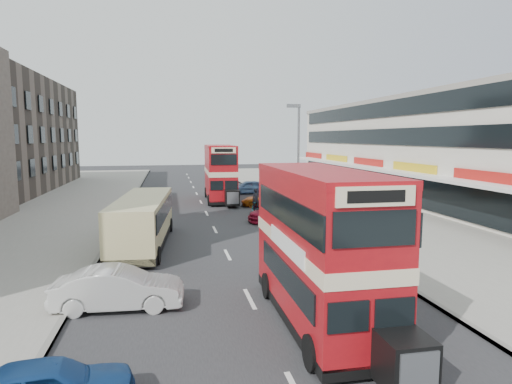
{
  "coord_description": "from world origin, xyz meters",
  "views": [
    {
      "loc": [
        -2.72,
        -12.73,
        5.74
      ],
      "look_at": [
        0.85,
        5.1,
        3.46
      ],
      "focal_mm": 30.58,
      "sensor_mm": 36.0,
      "label": 1
    }
  ],
  "objects": [
    {
      "name": "pavement_right",
      "position": [
        12.0,
        20.0,
        0.07
      ],
      "size": [
        12.0,
        90.0,
        0.15
      ],
      "primitive_type": "cube",
      "color": "gray",
      "rests_on": "ground"
    },
    {
      "name": "bus_second",
      "position": [
        1.82,
        26.47,
        2.56
      ],
      "size": [
        2.69,
        8.91,
        4.87
      ],
      "rotation": [
        0.0,
        0.0,
        3.11
      ],
      "color": "black",
      "rests_on": "ground"
    },
    {
      "name": "street_lamp",
      "position": [
        6.52,
        18.0,
        4.78
      ],
      "size": [
        1.0,
        0.2,
        8.12
      ],
      "color": "slate",
      "rests_on": "ground"
    },
    {
      "name": "car_left_front",
      "position": [
        -4.48,
        2.0,
        0.71
      ],
      "size": [
        4.37,
        1.77,
        1.41
      ],
      "primitive_type": "imported",
      "rotation": [
        0.0,
        0.0,
        1.5
      ],
      "color": "beige",
      "rests_on": "ground"
    },
    {
      "name": "ground",
      "position": [
        0.0,
        0.0,
        0.0
      ],
      "size": [
        160.0,
        160.0,
        0.0
      ],
      "primitive_type": "plane",
      "color": "#28282B",
      "rests_on": "ground"
    },
    {
      "name": "commercial_row",
      "position": [
        19.95,
        22.0,
        4.7
      ],
      "size": [
        9.9,
        46.2,
        9.3
      ],
      "color": "beige",
      "rests_on": "ground"
    },
    {
      "name": "cyclist",
      "position": [
        3.61,
        18.91,
        0.64
      ],
      "size": [
        0.84,
        1.96,
        1.95
      ],
      "rotation": [
        0.0,
        0.0,
        0.1
      ],
      "color": "gray",
      "rests_on": "ground"
    },
    {
      "name": "road_surface",
      "position": [
        0.0,
        20.0,
        0.01
      ],
      "size": [
        12.0,
        90.0,
        0.01
      ],
      "primitive_type": "cube",
      "color": "#28282B",
      "rests_on": "ground"
    },
    {
      "name": "pavement_left",
      "position": [
        -12.0,
        20.0,
        0.07
      ],
      "size": [
        12.0,
        90.0,
        0.15
      ],
      "primitive_type": "cube",
      "color": "gray",
      "rests_on": "ground"
    },
    {
      "name": "car_right_b",
      "position": [
        5.02,
        22.56,
        0.53
      ],
      "size": [
        4.01,
        2.21,
        1.06
      ],
      "primitive_type": "imported",
      "rotation": [
        0.0,
        0.0,
        -1.69
      ],
      "color": "#BC5912",
      "rests_on": "ground"
    },
    {
      "name": "coach",
      "position": [
        -4.14,
        10.62,
        1.43
      ],
      "size": [
        3.08,
        9.34,
        2.43
      ],
      "rotation": [
        0.0,
        0.0,
        -0.09
      ],
      "color": "black",
      "rests_on": "ground"
    },
    {
      "name": "car_right_a",
      "position": [
        4.73,
        15.74,
        0.67
      ],
      "size": [
        4.75,
        2.25,
        1.34
      ],
      "primitive_type": "imported",
      "rotation": [
        0.0,
        0.0,
        -1.49
      ],
      "color": "maroon",
      "rests_on": "ground"
    },
    {
      "name": "pedestrian_near",
      "position": [
        8.75,
        13.22,
        1.02
      ],
      "size": [
        0.75,
        0.63,
        1.75
      ],
      "primitive_type": "imported",
      "rotation": [
        0.0,
        0.0,
        3.48
      ],
      "color": "gray",
      "rests_on": "pavement_right"
    },
    {
      "name": "car_right_c",
      "position": [
        5.16,
        30.8,
        0.7
      ],
      "size": [
        4.1,
        1.66,
        1.39
      ],
      "primitive_type": "imported",
      "rotation": [
        0.0,
        0.0,
        -1.57
      ],
      "color": "#5983B3",
      "rests_on": "ground"
    },
    {
      "name": "kerb_right",
      "position": [
        6.1,
        20.0,
        0.07
      ],
      "size": [
        0.2,
        90.0,
        0.16
      ],
      "primitive_type": "cube",
      "color": "gray",
      "rests_on": "ground"
    },
    {
      "name": "kerb_left",
      "position": [
        -6.1,
        20.0,
        0.07
      ],
      "size": [
        0.2,
        90.0,
        0.16
      ],
      "primitive_type": "cube",
      "color": "gray",
      "rests_on": "ground"
    },
    {
      "name": "bus_main",
      "position": [
        1.75,
        -0.36,
        2.43
      ],
      "size": [
        2.34,
        8.39,
        4.62
      ],
      "rotation": [
        0.0,
        0.0,
        3.14
      ],
      "color": "black",
      "rests_on": "ground"
    }
  ]
}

